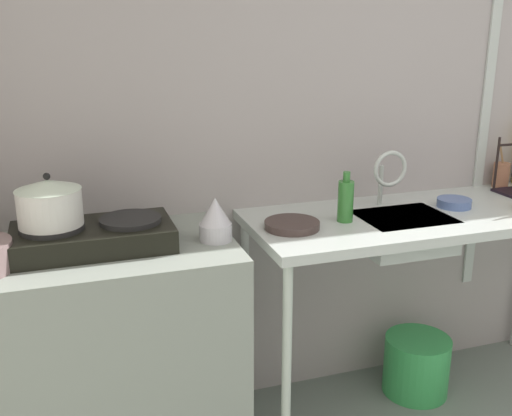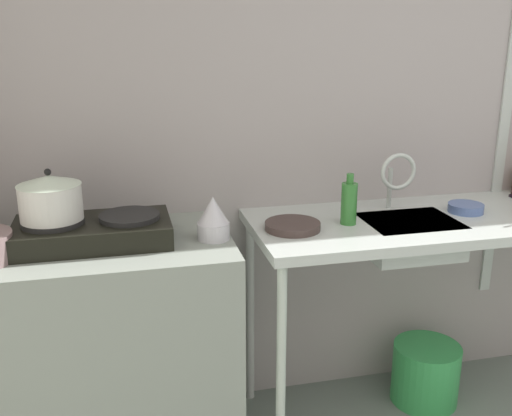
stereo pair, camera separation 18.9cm
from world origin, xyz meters
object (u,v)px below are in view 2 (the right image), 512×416
object	(u,v)px
stove	(93,231)
bucket_on_floor	(425,373)
percolator	(213,219)
small_bowl_on_drainboard	(466,208)
bottle_by_sink	(349,203)
sink_basin	(409,237)
faucet	(397,174)
pot_on_left_burner	(50,197)
frying_pan	(293,226)

from	to	relation	value
stove	bucket_on_floor	distance (m)	1.64
percolator	bucket_on_floor	size ratio (longest dim) A/B	0.53
percolator	small_bowl_on_drainboard	world-z (taller)	percolator
bottle_by_sink	small_bowl_on_drainboard	bearing A→B (deg)	3.21
sink_basin	faucet	bearing A→B (deg)	94.76
percolator	bottle_by_sink	distance (m)	0.55
bucket_on_floor	percolator	bearing A→B (deg)	-173.91
pot_on_left_burner	frying_pan	size ratio (longest dim) A/B	1.02
small_bowl_on_drainboard	bottle_by_sink	world-z (taller)	bottle_by_sink
pot_on_left_burner	sink_basin	distance (m)	1.39
small_bowl_on_drainboard	bottle_by_sink	distance (m)	0.54
frying_pan	small_bowl_on_drainboard	distance (m)	0.77
stove	pot_on_left_burner	distance (m)	0.19
sink_basin	frying_pan	bearing A→B (deg)	179.59
pot_on_left_burner	bottle_by_sink	world-z (taller)	pot_on_left_burner
bottle_by_sink	bucket_on_floor	distance (m)	0.97
bottle_by_sink	bucket_on_floor	size ratio (longest dim) A/B	0.67
stove	faucet	distance (m)	1.23
faucet	frying_pan	distance (m)	0.52
faucet	bucket_on_floor	bearing A→B (deg)	-14.39
small_bowl_on_drainboard	sink_basin	bearing A→B (deg)	-170.03
sink_basin	frying_pan	distance (m)	0.50
stove	faucet	xyz separation A→B (m)	(1.23, 0.10, 0.12)
frying_pan	bottle_by_sink	xyz separation A→B (m)	(0.23, 0.02, 0.07)
percolator	sink_basin	world-z (taller)	percolator
pot_on_left_burner	percolator	bearing A→B (deg)	-5.75
bucket_on_floor	sink_basin	bearing A→B (deg)	-157.84
bottle_by_sink	bucket_on_floor	bearing A→B (deg)	6.99
stove	bottle_by_sink	distance (m)	0.98
faucet	bottle_by_sink	xyz separation A→B (m)	(-0.25, -0.10, -0.08)
stove	faucet	bearing A→B (deg)	4.53
faucet	pot_on_left_burner	bearing A→B (deg)	-175.91
stove	small_bowl_on_drainboard	xyz separation A→B (m)	(1.51, 0.03, -0.03)
frying_pan	bottle_by_sink	world-z (taller)	bottle_by_sink
pot_on_left_burner	faucet	distance (m)	1.36
faucet	sink_basin	bearing A→B (deg)	-85.24
stove	pot_on_left_burner	xyz separation A→B (m)	(-0.13, 0.00, 0.13)
sink_basin	frying_pan	size ratio (longest dim) A/B	1.73
percolator	sink_basin	bearing A→B (deg)	2.32
pot_on_left_burner	small_bowl_on_drainboard	distance (m)	1.65
percolator	sink_basin	size ratio (longest dim) A/B	0.43
stove	small_bowl_on_drainboard	size ratio (longest dim) A/B	3.76
frying_pan	small_bowl_on_drainboard	size ratio (longest dim) A/B	1.47
stove	sink_basin	bearing A→B (deg)	-1.10
faucet	frying_pan	size ratio (longest dim) A/B	1.18
sink_basin	bottle_by_sink	xyz separation A→B (m)	(-0.26, 0.02, 0.16)
faucet	bucket_on_floor	xyz separation A→B (m)	(0.19, -0.05, -0.94)
frying_pan	faucet	bearing A→B (deg)	13.62
stove	frying_pan	size ratio (longest dim) A/B	2.56
bucket_on_floor	faucet	bearing A→B (deg)	165.61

